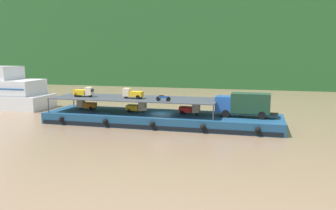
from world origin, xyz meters
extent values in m
plane|color=#7F664C|center=(0.00, 0.00, 0.00)|extent=(400.00, 400.00, 0.00)
cube|color=#235628|center=(0.00, 62.48, 15.07)|extent=(134.62, 27.30, 30.14)
ellipsoid|color=#204E24|center=(0.00, 67.94, 25.62)|extent=(121.15, 24.57, 10.55)
cube|color=navy|center=(0.00, 0.00, 0.75)|extent=(32.01, 7.69, 1.50)
cube|color=black|center=(0.00, -3.86, 0.35)|extent=(31.37, 0.06, 0.50)
sphere|color=black|center=(-12.81, -4.05, 0.85)|extent=(0.68, 0.68, 0.68)
sphere|color=black|center=(-6.40, -4.05, 0.85)|extent=(0.68, 0.68, 0.68)
sphere|color=black|center=(0.00, -4.05, 0.85)|extent=(0.68, 0.68, 0.68)
sphere|color=black|center=(6.40, -4.05, 0.85)|extent=(0.68, 0.68, 0.68)
sphere|color=black|center=(12.81, -4.05, 0.85)|extent=(0.68, 0.68, 0.68)
cube|color=#1E4C99|center=(8.41, 0.28, 3.10)|extent=(2.09, 2.27, 2.00)
cube|color=#192833|center=(7.38, 0.33, 3.45)|extent=(0.14, 1.84, 0.60)
cube|color=#193823|center=(11.81, 0.14, 3.35)|extent=(4.89, 2.50, 2.50)
cube|color=black|center=(11.81, 0.14, 2.05)|extent=(6.85, 1.67, 0.20)
cylinder|color=black|center=(8.85, 1.28, 2.00)|extent=(1.01, 0.32, 1.00)
cylinder|color=black|center=(8.77, -0.74, 2.00)|extent=(1.01, 0.32, 1.00)
cylinder|color=black|center=(13.29, 1.09, 2.00)|extent=(1.01, 0.32, 1.00)
cylinder|color=black|center=(13.20, -0.93, 2.00)|extent=(1.01, 0.32, 1.00)
cylinder|color=#383D47|center=(7.53, 3.36, 2.50)|extent=(0.16, 0.16, 2.00)
cylinder|color=#383D47|center=(7.53, -3.36, 2.50)|extent=(0.16, 0.16, 2.00)
cylinder|color=#383D47|center=(-15.13, 3.36, 2.50)|extent=(0.16, 0.16, 2.00)
cylinder|color=#383D47|center=(-15.13, -3.36, 2.50)|extent=(0.16, 0.16, 2.00)
cube|color=#383D47|center=(-3.80, 0.00, 3.45)|extent=(22.81, 6.89, 0.10)
cube|color=orange|center=(-10.92, 0.61, 2.13)|extent=(1.75, 1.27, 0.70)
cube|color=#C6B793|center=(-12.32, 0.55, 2.33)|extent=(0.94, 1.04, 1.10)
cube|color=#19232D|center=(-12.79, 0.53, 2.44)|extent=(0.08, 0.85, 0.38)
cylinder|color=black|center=(-12.47, 0.54, 1.78)|extent=(0.57, 0.16, 0.56)
cylinder|color=black|center=(-10.55, 1.16, 1.78)|extent=(0.57, 0.16, 0.56)
cylinder|color=black|center=(-10.50, 0.10, 1.78)|extent=(0.57, 0.16, 0.56)
cube|color=gold|center=(-4.11, 0.15, 2.13)|extent=(1.71, 1.21, 0.70)
cube|color=#C6B793|center=(-2.71, 0.14, 2.33)|extent=(0.91, 1.01, 1.10)
cube|color=#19232D|center=(-2.24, 0.14, 2.44)|extent=(0.05, 0.85, 0.38)
cylinder|color=black|center=(-2.56, 0.14, 1.78)|extent=(0.56, 0.14, 0.56)
cylinder|color=black|center=(-4.51, -0.37, 1.78)|extent=(0.56, 0.14, 0.56)
cylinder|color=black|center=(-4.50, 0.69, 1.78)|extent=(0.56, 0.14, 0.56)
cube|color=red|center=(3.34, 0.51, 2.13)|extent=(1.77, 1.30, 0.70)
cube|color=#C6B793|center=(4.74, 0.43, 2.33)|extent=(0.96, 1.05, 1.10)
cube|color=#19232D|center=(5.20, 0.40, 2.44)|extent=(0.09, 0.85, 0.38)
cylinder|color=black|center=(4.89, 0.42, 1.78)|extent=(0.57, 0.17, 0.56)
cylinder|color=black|center=(2.91, 0.01, 1.78)|extent=(0.57, 0.17, 0.56)
cylinder|color=black|center=(2.97, 1.06, 1.78)|extent=(0.57, 0.17, 0.56)
cube|color=gold|center=(-11.75, -0.57, 4.13)|extent=(1.72, 1.23, 0.70)
cube|color=beige|center=(-10.35, -0.55, 4.33)|extent=(0.92, 1.02, 1.10)
cube|color=#19232D|center=(-9.88, -0.54, 4.44)|extent=(0.06, 0.85, 0.38)
cylinder|color=black|center=(-10.20, -0.54, 3.78)|extent=(0.56, 0.15, 0.56)
cylinder|color=black|center=(-12.14, -1.11, 3.78)|extent=(0.56, 0.15, 0.56)
cylinder|color=black|center=(-12.16, -0.05, 3.78)|extent=(0.56, 0.15, 0.56)
cube|color=gold|center=(-3.30, -0.55, 4.13)|extent=(1.72, 1.23, 0.70)
cube|color=beige|center=(-4.70, -0.53, 4.33)|extent=(0.92, 1.01, 1.10)
cube|color=#19232D|center=(-5.17, -0.52, 4.44)|extent=(0.05, 0.85, 0.38)
cylinder|color=black|center=(-4.85, -0.53, 3.78)|extent=(0.56, 0.15, 0.56)
cylinder|color=black|center=(-2.89, -0.03, 3.78)|extent=(0.56, 0.15, 0.56)
cylinder|color=black|center=(-2.91, -1.09, 3.78)|extent=(0.56, 0.15, 0.56)
cylinder|color=black|center=(1.54, -2.03, 3.80)|extent=(0.60, 0.14, 0.60)
cylinder|color=black|center=(0.25, -2.10, 3.80)|extent=(0.60, 0.14, 0.60)
cube|color=#1E4C99|center=(0.89, -2.07, 4.02)|extent=(1.11, 0.27, 0.28)
cube|color=black|center=(0.64, -2.08, 4.20)|extent=(0.61, 0.24, 0.12)
cylinder|color=#B2B2B7|center=(1.44, -2.03, 4.35)|extent=(0.07, 0.55, 0.04)
camera|label=1|loc=(12.80, -44.74, 9.68)|focal=37.21mm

